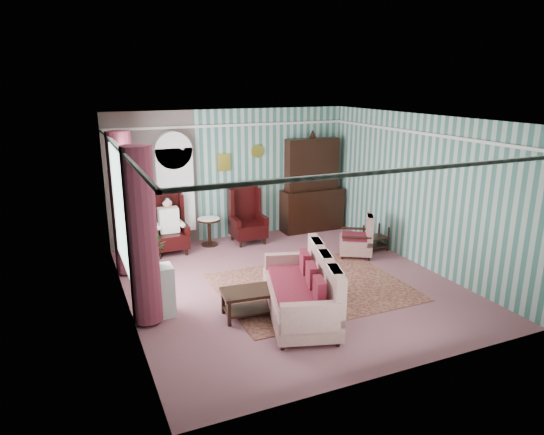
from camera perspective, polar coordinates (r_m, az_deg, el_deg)
name	(u,v)px	position (r m, az deg, el deg)	size (l,w,h in m)	color
floor	(289,284)	(8.73, 2.02, -7.78)	(6.00, 6.00, 0.00)	#874E55
room_shell	(252,174)	(8.06, -2.36, 5.16)	(5.53, 6.02, 2.91)	#39675D
bookcase	(175,196)	(10.54, -11.31, 2.50)	(0.80, 0.28, 2.24)	white
dresser_hutch	(313,182)	(11.53, 4.80, 4.19)	(1.50, 0.56, 2.36)	black
wingback_left	(169,224)	(10.25, -12.05, -0.79)	(0.76, 0.80, 1.25)	black
wingback_right	(248,215)	(10.71, -2.86, 0.27)	(0.76, 0.80, 1.25)	black
seated_woman	(169,226)	(10.26, -12.04, -0.98)	(0.44, 0.40, 1.18)	white
round_side_table	(209,232)	(10.68, -7.39, -1.71)	(0.50, 0.50, 0.60)	black
nest_table	(376,238)	(10.56, 12.09, -2.32)	(0.45, 0.38, 0.54)	black
plant_stand	(155,292)	(7.65, -13.57, -8.53)	(0.55, 0.35, 0.80)	silver
rug	(312,287)	(8.61, 4.71, -8.13)	(3.20, 2.60, 0.01)	#52221B
sofa	(300,285)	(7.38, 3.26, -7.99)	(2.05, 1.08, 1.04)	beige
floral_armchair	(356,232)	(10.06, 9.87, -1.72)	(0.71, 0.76, 1.01)	beige
coffee_table	(249,303)	(7.53, -2.71, -10.05)	(0.82, 0.53, 0.43)	black
potted_plant_a	(152,255)	(7.35, -13.98, -4.35)	(0.40, 0.34, 0.44)	#224E18
potted_plant_b	(152,248)	(7.54, -13.94, -3.51)	(0.29, 0.23, 0.52)	#295319
potted_plant_c	(147,255)	(7.51, -14.45, -4.32)	(0.19, 0.19, 0.35)	#194F18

